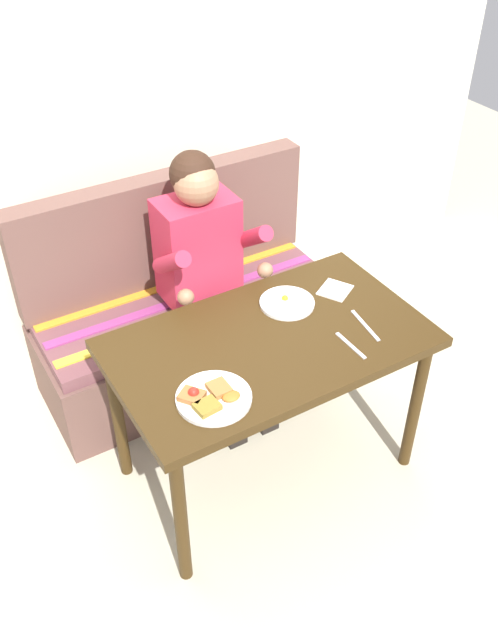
{
  "coord_description": "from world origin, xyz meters",
  "views": [
    {
      "loc": [
        -1.07,
        -1.66,
        2.38
      ],
      "look_at": [
        0.0,
        0.15,
        0.72
      ],
      "focal_mm": 38.43,
      "sensor_mm": 36.0,
      "label": 1
    }
  ],
  "objects_px": {
    "fork": "(351,345)",
    "plate_breakfast": "(212,397)",
    "couch": "(185,316)",
    "napkin": "(335,290)",
    "knife": "(365,325)",
    "table": "(269,356)",
    "person": "(205,260)",
    "plate_eggs": "(287,303)"
  },
  "relations": [
    {
      "from": "fork",
      "to": "plate_breakfast",
      "type": "bearing_deg",
      "value": 178.02
    },
    {
      "from": "couch",
      "to": "napkin",
      "type": "distance_m",
      "value": 0.85
    },
    {
      "from": "fork",
      "to": "knife",
      "type": "xyz_separation_m",
      "value": [
        0.12,
        0.07,
        0.0
      ]
    },
    {
      "from": "table",
      "to": "person",
      "type": "distance_m",
      "value": 0.6
    },
    {
      "from": "fork",
      "to": "couch",
      "type": "bearing_deg",
      "value": 103.35
    },
    {
      "from": "napkin",
      "to": "fork",
      "type": "xyz_separation_m",
      "value": [
        -0.16,
        -0.31,
        -0.0
      ]
    },
    {
      "from": "table",
      "to": "plate_breakfast",
      "type": "relative_size",
      "value": 4.6
    },
    {
      "from": "plate_breakfast",
      "to": "napkin",
      "type": "distance_m",
      "value": 0.8
    },
    {
      "from": "person",
      "to": "napkin",
      "type": "xyz_separation_m",
      "value": [
        0.36,
        -0.46,
        -0.01
      ]
    },
    {
      "from": "fork",
      "to": "knife",
      "type": "relative_size",
      "value": 0.85
    },
    {
      "from": "knife",
      "to": "plate_breakfast",
      "type": "bearing_deg",
      "value": -167.61
    },
    {
      "from": "napkin",
      "to": "person",
      "type": "bearing_deg",
      "value": 127.77
    },
    {
      "from": "table",
      "to": "couch",
      "type": "bearing_deg",
      "value": 90.0
    },
    {
      "from": "plate_eggs",
      "to": "knife",
      "type": "distance_m",
      "value": 0.33
    },
    {
      "from": "plate_breakfast",
      "to": "knife",
      "type": "relative_size",
      "value": 1.3
    },
    {
      "from": "table",
      "to": "plate_breakfast",
      "type": "height_order",
      "value": "plate_breakfast"
    },
    {
      "from": "plate_breakfast",
      "to": "table",
      "type": "bearing_deg",
      "value": 27.4
    },
    {
      "from": "couch",
      "to": "plate_breakfast",
      "type": "relative_size",
      "value": 5.52
    },
    {
      "from": "plate_eggs",
      "to": "napkin",
      "type": "relative_size",
      "value": 1.73
    },
    {
      "from": "couch",
      "to": "plate_eggs",
      "type": "relative_size",
      "value": 6.51
    },
    {
      "from": "plate_breakfast",
      "to": "fork",
      "type": "bearing_deg",
      "value": -1.26
    },
    {
      "from": "couch",
      "to": "person",
      "type": "relative_size",
      "value": 1.19
    },
    {
      "from": "plate_breakfast",
      "to": "knife",
      "type": "distance_m",
      "value": 0.7
    },
    {
      "from": "plate_eggs",
      "to": "knife",
      "type": "relative_size",
      "value": 1.11
    },
    {
      "from": "knife",
      "to": "napkin",
      "type": "bearing_deg",
      "value": 89.13
    },
    {
      "from": "couch",
      "to": "fork",
      "type": "distance_m",
      "value": 1.06
    },
    {
      "from": "plate_breakfast",
      "to": "knife",
      "type": "height_order",
      "value": "plate_breakfast"
    },
    {
      "from": "table",
      "to": "person",
      "type": "height_order",
      "value": "person"
    },
    {
      "from": "plate_breakfast",
      "to": "fork",
      "type": "xyz_separation_m",
      "value": [
        0.58,
        -0.01,
        -0.01
      ]
    },
    {
      "from": "table",
      "to": "fork",
      "type": "distance_m",
      "value": 0.32
    },
    {
      "from": "couch",
      "to": "person",
      "type": "xyz_separation_m",
      "value": [
        0.04,
        -0.17,
        0.41
      ]
    },
    {
      "from": "plate_breakfast",
      "to": "plate_eggs",
      "type": "bearing_deg",
      "value": 32.18
    },
    {
      "from": "table",
      "to": "fork",
      "type": "relative_size",
      "value": 7.06
    },
    {
      "from": "couch",
      "to": "person",
      "type": "distance_m",
      "value": 0.45
    },
    {
      "from": "napkin",
      "to": "fork",
      "type": "distance_m",
      "value": 0.35
    },
    {
      "from": "plate_eggs",
      "to": "knife",
      "type": "height_order",
      "value": "plate_eggs"
    },
    {
      "from": "table",
      "to": "knife",
      "type": "bearing_deg",
      "value": -18.54
    },
    {
      "from": "fork",
      "to": "table",
      "type": "bearing_deg",
      "value": 141.04
    },
    {
      "from": "plate_breakfast",
      "to": "fork",
      "type": "height_order",
      "value": "plate_breakfast"
    },
    {
      "from": "person",
      "to": "knife",
      "type": "height_order",
      "value": "person"
    },
    {
      "from": "person",
      "to": "napkin",
      "type": "bearing_deg",
      "value": -52.23
    },
    {
      "from": "couch",
      "to": "fork",
      "type": "bearing_deg",
      "value": -75.93
    }
  ]
}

